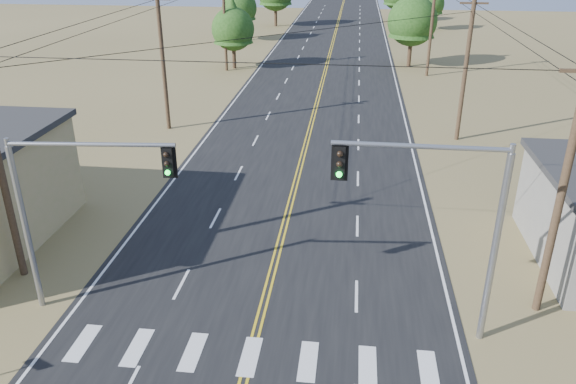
# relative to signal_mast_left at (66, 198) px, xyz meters

# --- Properties ---
(road) EXTENTS (15.00, 200.00, 0.02)m
(road) POSITION_rel_signal_mast_left_xyz_m (6.90, 19.86, -4.64)
(road) COLOR black
(road) RESTS_ON ground
(utility_pole_left_mid) EXTENTS (1.80, 0.30, 10.00)m
(utility_pole_left_mid) POSITION_rel_signal_mast_left_xyz_m (-3.60, 21.86, 0.46)
(utility_pole_left_mid) COLOR #4C3826
(utility_pole_left_mid) RESTS_ON ground
(utility_pole_left_far) EXTENTS (1.80, 0.30, 10.00)m
(utility_pole_left_far) POSITION_rel_signal_mast_left_xyz_m (-3.60, 41.86, 0.46)
(utility_pole_left_far) COLOR #4C3826
(utility_pole_left_far) RESTS_ON ground
(utility_pole_right_near) EXTENTS (1.80, 0.30, 10.00)m
(utility_pole_right_near) POSITION_rel_signal_mast_left_xyz_m (17.40, 1.86, 0.46)
(utility_pole_right_near) COLOR #4C3826
(utility_pole_right_near) RESTS_ON ground
(utility_pole_right_mid) EXTENTS (1.80, 0.30, 10.00)m
(utility_pole_right_mid) POSITION_rel_signal_mast_left_xyz_m (17.40, 21.86, 0.46)
(utility_pole_right_mid) COLOR #4C3826
(utility_pole_right_mid) RESTS_ON ground
(utility_pole_right_far) EXTENTS (1.80, 0.30, 10.00)m
(utility_pole_right_far) POSITION_rel_signal_mast_left_xyz_m (17.40, 41.86, 0.46)
(utility_pole_right_far) COLOR #4C3826
(utility_pole_right_far) RESTS_ON ground
(signal_mast_left) EXTENTS (5.88, 0.75, 6.86)m
(signal_mast_left) POSITION_rel_signal_mast_left_xyz_m (0.00, 0.00, 0.00)
(signal_mast_left) COLOR gray
(signal_mast_left) RESTS_ON ground
(signal_mast_right) EXTENTS (5.68, 0.43, 7.35)m
(signal_mast_right) POSITION_rel_signal_mast_left_xyz_m (13.30, -0.14, 0.28)
(signal_mast_right) COLOR gray
(signal_mast_right) RESTS_ON ground
(tree_left_near) EXTENTS (4.52, 4.52, 7.53)m
(tree_left_near) POSITION_rel_signal_mast_left_xyz_m (-3.01, 43.05, -0.05)
(tree_left_near) COLOR #3F2D1E
(tree_left_near) RESTS_ON ground
(tree_left_mid) EXTENTS (4.68, 4.68, 7.81)m
(tree_left_mid) POSITION_rel_signal_mast_left_xyz_m (-5.81, 60.65, 0.12)
(tree_left_mid) COLOR #3F2D1E
(tree_left_mid) RESTS_ON ground
(tree_right_near) EXTENTS (5.27, 5.27, 8.78)m
(tree_right_near) POSITION_rel_signal_mast_left_xyz_m (15.90, 46.30, 0.72)
(tree_right_near) COLOR #3F2D1E
(tree_right_near) RESTS_ON ground
(tree_right_mid) EXTENTS (4.10, 4.10, 6.83)m
(tree_right_mid) POSITION_rel_signal_mast_left_xyz_m (20.90, 73.40, -0.48)
(tree_right_mid) COLOR #3F2D1E
(tree_right_mid) RESTS_ON ground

